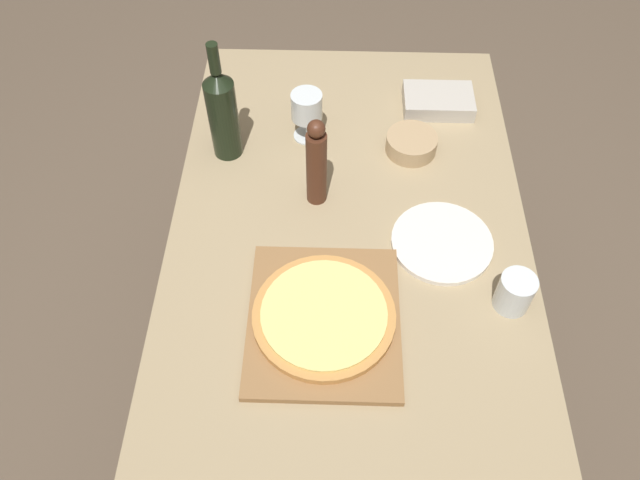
% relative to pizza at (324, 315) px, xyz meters
% --- Properties ---
extents(ground_plane, '(12.00, 12.00, 0.00)m').
position_rel_pizza_xyz_m(ground_plane, '(0.05, 0.26, -0.80)').
color(ground_plane, brown).
extents(dining_table, '(0.88, 1.42, 0.77)m').
position_rel_pizza_xyz_m(dining_table, '(0.05, 0.26, -0.13)').
color(dining_table, '#9E8966').
rests_on(dining_table, ground_plane).
extents(cutting_board, '(0.33, 0.38, 0.02)m').
position_rel_pizza_xyz_m(cutting_board, '(0.00, -0.00, -0.02)').
color(cutting_board, olive).
rests_on(cutting_board, dining_table).
extents(pizza, '(0.31, 0.31, 0.02)m').
position_rel_pizza_xyz_m(pizza, '(0.00, 0.00, 0.00)').
color(pizza, '#C68947').
rests_on(pizza, cutting_board).
extents(wine_bottle, '(0.08, 0.08, 0.34)m').
position_rel_pizza_xyz_m(wine_bottle, '(-0.27, 0.52, 0.11)').
color(wine_bottle, black).
rests_on(wine_bottle, dining_table).
extents(pepper_mill, '(0.05, 0.05, 0.26)m').
position_rel_pizza_xyz_m(pepper_mill, '(-0.03, 0.36, 0.09)').
color(pepper_mill, '#4C2819').
rests_on(pepper_mill, dining_table).
extents(wine_glass, '(0.08, 0.08, 0.14)m').
position_rel_pizza_xyz_m(wine_glass, '(-0.06, 0.58, 0.07)').
color(wine_glass, silver).
rests_on(wine_glass, dining_table).
extents(small_bowl, '(0.14, 0.14, 0.05)m').
position_rel_pizza_xyz_m(small_bowl, '(0.22, 0.54, -0.01)').
color(small_bowl, tan).
rests_on(small_bowl, dining_table).
extents(drinking_tumbler, '(0.08, 0.08, 0.09)m').
position_rel_pizza_xyz_m(drinking_tumbler, '(0.42, 0.06, 0.02)').
color(drinking_tumbler, silver).
rests_on(drinking_tumbler, dining_table).
extents(dinner_plate, '(0.24, 0.24, 0.01)m').
position_rel_pizza_xyz_m(dinner_plate, '(0.28, 0.22, -0.02)').
color(dinner_plate, silver).
rests_on(dinner_plate, dining_table).
extents(food_container, '(0.20, 0.13, 0.05)m').
position_rel_pizza_xyz_m(food_container, '(0.31, 0.71, -0.01)').
color(food_container, '#BCB7AD').
rests_on(food_container, dining_table).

